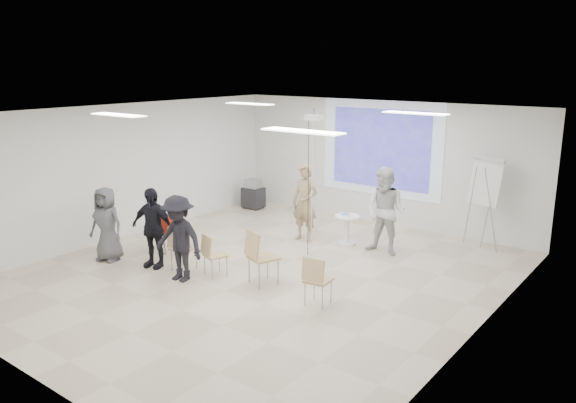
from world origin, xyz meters
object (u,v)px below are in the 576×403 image
Objects in this scene: chair_far_left at (158,228)px; laptop at (184,246)px; audience_outer at (106,220)px; av_cart at (253,195)px; chair_right_far at (316,277)px; chair_center at (212,252)px; chair_right_inner at (259,253)px; pedestal_table at (347,228)px; chair_left_mid at (172,231)px; chair_left_inner at (181,245)px; audience_left at (152,222)px; player_left at (305,198)px; audience_mid at (178,233)px; flipchart_easel at (486,183)px; player_right at (386,207)px.

laptop is (1.18, -0.36, -0.06)m from chair_far_left.
audience_outer is 2.09× the size of av_cart.
chair_right_far is 6.52m from av_cart.
chair_right_far is at bearing 21.42° from chair_center.
chair_right_inner is at bearing -50.70° from av_cart.
chair_right_inner reaches higher than pedestal_table.
chair_left_inner is at bearing -12.37° from chair_left_mid.
audience_left is (-2.24, -3.47, 0.53)m from pedestal_table.
pedestal_table is 0.34× the size of player_left.
audience_outer is (-1.62, -0.56, 0.37)m from laptop.
audience_outer is (-3.27, -3.78, 0.47)m from pedestal_table.
chair_left_mid is 0.88m from chair_left_inner.
chair_left_mid is at bearing -123.11° from player_left.
chair_center is 2.26m from chair_right_far.
chair_left_inner is 0.74m from audience_left.
audience_mid is 6.39m from flipchart_easel.
laptop is 0.78m from audience_left.
audience_left is (-1.28, -0.30, 0.42)m from chair_center.
player_right is 1.11× the size of audience_left.
audience_outer is (-1.64, -0.46, 0.32)m from chair_left_inner.
chair_far_left is 1.89m from chair_center.
chair_center is 0.98m from chair_right_inner.
player_left is 2.81m from chair_right_inner.
pedestal_table is 0.79× the size of chair_right_far.
player_right reaches higher than chair_left_inner.
player_left is 3.56m from chair_right_far.
audience_outer is at bearing 179.19° from audience_mid.
chair_left_inner is 1.66m from chair_right_inner.
audience_mid is 2.24× the size of av_cart.
player_right is 5.62m from audience_outer.
player_right is 2.00× the size of chair_right_inner.
chair_center is (-0.06, -2.85, -0.50)m from player_left.
chair_center is at bearing 174.46° from laptop.
audience_mid reaches higher than chair_right_inner.
audience_left is 2.25× the size of av_cart.
chair_left_mid is 2.39m from chair_right_inner.
chair_far_left is at bearing 148.86° from chair_left_inner.
player_left reaches higher than audience_left.
player_left reaches higher than audience_mid.
player_left is 3.04m from laptop.
player_left reaches higher than chair_left_mid.
pedestal_table is at bearing 68.10° from chair_left_mid.
laptop is at bearing 123.90° from audience_mid.
pedestal_table is at bearing 92.02° from chair_center.
player_right is at bearing -117.59° from flipchart_easel.
chair_left_inner reaches higher than pedestal_table.
chair_left_mid is 0.47× the size of flipchart_easel.
pedestal_table is 0.34× the size of flipchart_easel.
laptop is 0.18× the size of audience_mid.
audience_left is at bearing -147.85° from chair_center.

